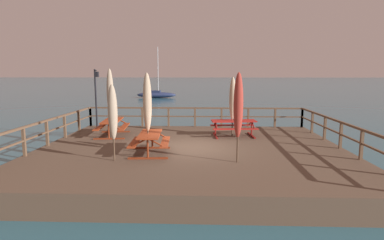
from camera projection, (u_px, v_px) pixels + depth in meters
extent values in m
plane|color=#2D5B6B|center=(191.00, 165.00, 12.96)|extent=(600.00, 600.00, 0.00)
cube|color=brown|center=(191.00, 156.00, 12.90)|extent=(12.20, 10.35, 0.74)
cube|color=brown|center=(195.00, 108.00, 17.66)|extent=(11.90, 0.09, 0.08)
cube|color=brown|center=(195.00, 116.00, 17.73)|extent=(11.90, 0.07, 0.06)
cube|color=brown|center=(90.00, 117.00, 17.97)|extent=(0.10, 0.10, 1.05)
cube|color=brown|center=(116.00, 117.00, 17.91)|extent=(0.10, 0.10, 1.05)
cube|color=brown|center=(142.00, 117.00, 17.85)|extent=(0.10, 0.10, 1.05)
cube|color=brown|center=(169.00, 117.00, 17.80)|extent=(0.10, 0.10, 1.05)
cube|color=brown|center=(195.00, 117.00, 17.74)|extent=(0.10, 0.10, 1.05)
cube|color=brown|center=(221.00, 118.00, 17.68)|extent=(0.10, 0.10, 1.05)
cube|color=brown|center=(248.00, 118.00, 17.63)|extent=(0.10, 0.10, 1.05)
cube|color=brown|center=(275.00, 118.00, 17.57)|extent=(0.10, 0.10, 1.05)
cube|color=brown|center=(302.00, 118.00, 17.51)|extent=(0.10, 0.10, 1.05)
cube|color=brown|center=(46.00, 121.00, 12.92)|extent=(0.09, 10.05, 0.08)
cube|color=brown|center=(47.00, 132.00, 12.99)|extent=(0.07, 10.05, 0.06)
cube|color=brown|center=(24.00, 142.00, 11.34)|extent=(0.10, 0.10, 1.05)
cube|color=brown|center=(47.00, 133.00, 13.00)|extent=(0.10, 0.10, 1.05)
cube|color=brown|center=(65.00, 127.00, 14.66)|extent=(0.10, 0.10, 1.05)
cube|color=brown|center=(79.00, 121.00, 16.31)|extent=(0.10, 0.10, 1.05)
cube|color=brown|center=(90.00, 117.00, 17.97)|extent=(0.10, 0.10, 1.05)
cube|color=brown|center=(342.00, 122.00, 12.47)|extent=(0.09, 10.05, 0.08)
cube|color=brown|center=(341.00, 134.00, 12.54)|extent=(0.07, 10.05, 0.06)
cube|color=brown|center=(362.00, 145.00, 10.89)|extent=(0.10, 0.10, 1.05)
cube|color=brown|center=(341.00, 136.00, 12.54)|extent=(0.10, 0.10, 1.05)
cube|color=brown|center=(325.00, 128.00, 14.20)|extent=(0.10, 0.10, 1.05)
cube|color=brown|center=(312.00, 123.00, 15.86)|extent=(0.10, 0.10, 1.05)
cube|color=brown|center=(302.00, 118.00, 17.51)|extent=(0.10, 0.10, 1.05)
cube|color=maroon|center=(234.00, 121.00, 15.00)|extent=(2.16, 0.94, 0.05)
cube|color=maroon|center=(236.00, 129.00, 14.49)|extent=(2.11, 0.46, 0.04)
cube|color=maroon|center=(232.00, 125.00, 15.60)|extent=(2.11, 0.46, 0.04)
cube|color=maroon|center=(215.00, 136.00, 15.06)|extent=(0.20, 1.40, 0.06)
cylinder|color=maroon|center=(215.00, 129.00, 15.01)|extent=(0.07, 0.07, 0.74)
cylinder|color=maroon|center=(216.00, 125.00, 14.71)|extent=(0.11, 0.63, 0.37)
cylinder|color=maroon|center=(215.00, 123.00, 15.26)|extent=(0.11, 0.63, 0.37)
cube|color=maroon|center=(251.00, 135.00, 15.15)|extent=(0.20, 1.40, 0.06)
cylinder|color=maroon|center=(252.00, 128.00, 15.10)|extent=(0.07, 0.07, 0.74)
cylinder|color=maroon|center=(253.00, 125.00, 14.79)|extent=(0.11, 0.63, 0.37)
cylinder|color=maroon|center=(250.00, 123.00, 15.34)|extent=(0.11, 0.63, 0.37)
cube|color=#993819|center=(112.00, 120.00, 15.12)|extent=(0.96, 2.16, 0.05)
cube|color=#993819|center=(124.00, 126.00, 15.20)|extent=(0.48, 2.11, 0.04)
cube|color=#993819|center=(101.00, 127.00, 15.13)|extent=(0.48, 2.11, 0.04)
cube|color=maroon|center=(109.00, 139.00, 14.37)|extent=(1.40, 0.21, 0.06)
cylinder|color=maroon|center=(109.00, 131.00, 14.32)|extent=(0.07, 0.07, 0.74)
cylinder|color=maroon|center=(115.00, 126.00, 14.30)|extent=(0.63, 0.12, 0.37)
cylinder|color=maroon|center=(102.00, 127.00, 14.27)|extent=(0.63, 0.12, 0.37)
cube|color=maroon|center=(116.00, 132.00, 16.08)|extent=(1.40, 0.21, 0.06)
cylinder|color=maroon|center=(116.00, 125.00, 16.03)|extent=(0.07, 0.07, 0.74)
cylinder|color=maroon|center=(121.00, 121.00, 16.02)|extent=(0.63, 0.12, 0.37)
cylinder|color=maroon|center=(110.00, 121.00, 15.99)|extent=(0.63, 0.12, 0.37)
cube|color=#993819|center=(150.00, 134.00, 11.71)|extent=(0.88, 1.98, 0.05)
cube|color=#993819|center=(165.00, 142.00, 11.77)|extent=(0.40, 1.95, 0.04)
cube|color=#993819|center=(135.00, 142.00, 11.75)|extent=(0.40, 1.95, 0.04)
cube|color=maroon|center=(148.00, 158.00, 11.04)|extent=(1.40, 0.17, 0.06)
cylinder|color=maroon|center=(148.00, 149.00, 10.99)|extent=(0.07, 0.07, 0.74)
cylinder|color=maroon|center=(156.00, 143.00, 10.96)|extent=(0.63, 0.09, 0.37)
cylinder|color=maroon|center=(139.00, 143.00, 10.95)|extent=(0.63, 0.09, 0.37)
cube|color=maroon|center=(152.00, 148.00, 12.60)|extent=(1.40, 0.17, 0.06)
cylinder|color=maroon|center=(152.00, 139.00, 12.55)|extent=(0.07, 0.07, 0.74)
cylinder|color=maroon|center=(159.00, 134.00, 12.52)|extent=(0.63, 0.09, 0.37)
cylinder|color=maroon|center=(145.00, 134.00, 12.51)|extent=(0.63, 0.09, 0.37)
cylinder|color=#4C3828|center=(232.00, 108.00, 14.96)|extent=(0.06, 0.06, 2.65)
ellipsoid|color=tan|center=(233.00, 98.00, 14.89)|extent=(0.32, 0.32, 2.02)
cylinder|color=#71614F|center=(233.00, 102.00, 14.91)|extent=(0.21, 0.21, 0.05)
cone|color=#4C3828|center=(233.00, 79.00, 14.76)|extent=(0.10, 0.10, 0.14)
cylinder|color=#4C3828|center=(111.00, 104.00, 15.03)|extent=(0.06, 0.06, 3.02)
ellipsoid|color=tan|center=(110.00, 93.00, 14.95)|extent=(0.32, 0.32, 2.30)
cylinder|color=#685B4C|center=(110.00, 97.00, 14.97)|extent=(0.21, 0.21, 0.05)
cone|color=#4C3828|center=(109.00, 71.00, 14.80)|extent=(0.10, 0.10, 0.14)
cylinder|color=#4C3828|center=(148.00, 116.00, 11.63)|extent=(0.06, 0.06, 2.84)
ellipsoid|color=tan|center=(147.00, 102.00, 11.56)|extent=(0.32, 0.32, 2.16)
cylinder|color=#71614F|center=(147.00, 107.00, 11.58)|extent=(0.21, 0.21, 0.05)
cone|color=#4C3828|center=(147.00, 75.00, 11.41)|extent=(0.10, 0.10, 0.14)
cylinder|color=#4C3828|center=(113.00, 125.00, 10.66)|extent=(0.06, 0.06, 2.47)
ellipsoid|color=tan|center=(113.00, 112.00, 10.60)|extent=(0.32, 0.32, 1.88)
cylinder|color=#685B4C|center=(113.00, 116.00, 10.62)|extent=(0.21, 0.21, 0.05)
cone|color=#4C3828|center=(112.00, 86.00, 10.47)|extent=(0.10, 0.10, 0.14)
cylinder|color=#4C3828|center=(238.00, 120.00, 10.45)|extent=(0.06, 0.06, 2.85)
ellipsoid|color=#A33328|center=(238.00, 105.00, 10.38)|extent=(0.32, 0.32, 2.16)
cylinder|color=maroon|center=(238.00, 110.00, 10.40)|extent=(0.21, 0.21, 0.05)
cone|color=#4C3828|center=(239.00, 75.00, 10.23)|extent=(0.10, 0.10, 0.14)
cylinder|color=black|center=(96.00, 99.00, 17.25)|extent=(0.09, 0.09, 3.20)
cylinder|color=black|center=(95.00, 71.00, 16.78)|extent=(0.31, 0.51, 0.06)
cube|color=black|center=(96.00, 74.00, 16.56)|extent=(0.20, 0.20, 0.28)
sphere|color=#F4E08C|center=(96.00, 74.00, 16.56)|extent=(0.14, 0.14, 0.14)
ellipsoid|color=navy|center=(156.00, 95.00, 48.76)|extent=(6.00, 1.69, 0.90)
cube|color=#202949|center=(154.00, 92.00, 48.70)|extent=(1.80, 1.09, 0.36)
cylinder|color=silver|center=(158.00, 70.00, 48.20)|extent=(0.10, 0.10, 7.00)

